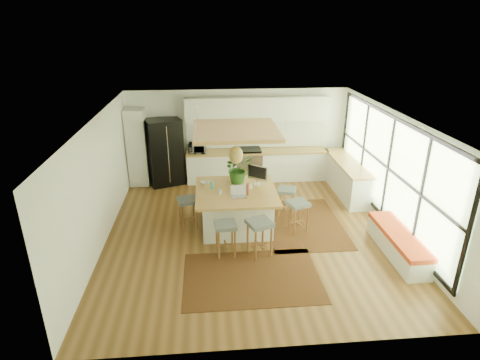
{
  "coord_description": "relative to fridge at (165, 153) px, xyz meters",
  "views": [
    {
      "loc": [
        -0.94,
        -8.0,
        4.6
      ],
      "look_at": [
        -0.2,
        0.5,
        1.1
      ],
      "focal_mm": 29.63,
      "sensor_mm": 36.0,
      "label": 1
    }
  ],
  "objects": [
    {
      "name": "window_wall",
      "position": [
        5.4,
        -3.16,
        0.47
      ],
      "size": [
        0.1,
        6.2,
        2.6
      ],
      "primitive_type": null,
      "color": "black",
      "rests_on": "wall_right"
    },
    {
      "name": "stool_right_back",
      "position": [
        3.16,
        -2.42,
        -0.57
      ],
      "size": [
        0.54,
        0.54,
        0.73
      ],
      "primitive_type": null,
      "rotation": [
        0.0,
        0.0,
        1.29
      ],
      "color": "#4D5555",
      "rests_on": "floor"
    },
    {
      "name": "island_bottle_3",
      "position": [
        2.22,
        -2.8,
        0.1
      ],
      "size": [
        0.07,
        0.07,
        0.19
      ],
      "primitive_type": "cylinder",
      "color": "white",
      "rests_on": "island"
    },
    {
      "name": "right_counter_base",
      "position": [
        5.11,
        -1.16,
        -0.49
      ],
      "size": [
        0.6,
        2.5,
        0.88
      ],
      "primitive_type": "cube",
      "color": "white",
      "rests_on": "floor"
    },
    {
      "name": "wall_front",
      "position": [
        2.18,
        -6.66,
        0.42
      ],
      "size": [
        6.5,
        0.0,
        6.5
      ],
      "primitive_type": "plane",
      "rotation": [
        -1.57,
        0.0,
        0.0
      ],
      "color": "white",
      "rests_on": "ground"
    },
    {
      "name": "rug_near",
      "position": [
        2.01,
        -4.9,
        -0.92
      ],
      "size": [
        2.6,
        1.8,
        0.01
      ],
      "primitive_type": "cube",
      "color": "black",
      "rests_on": "floor"
    },
    {
      "name": "monitor",
      "position": [
        2.4,
        -2.56,
        0.26
      ],
      "size": [
        0.53,
        0.47,
        0.49
      ],
      "primitive_type": null,
      "rotation": [
        0.0,
        0.0,
        -0.66
      ],
      "color": "#A5A5AA",
      "rests_on": "island"
    },
    {
      "name": "stool_near_right",
      "position": [
        2.25,
        -4.13,
        -0.57
      ],
      "size": [
        0.6,
        0.6,
        0.79
      ],
      "primitive_type": null,
      "rotation": [
        0.0,
        0.0,
        0.36
      ],
      "color": "#4D5555",
      "rests_on": "floor"
    },
    {
      "name": "wall_right",
      "position": [
        5.43,
        -3.16,
        0.42
      ],
      "size": [
        0.0,
        7.0,
        7.0
      ],
      "primitive_type": "plane",
      "rotation": [
        1.57,
        0.0,
        -1.57
      ],
      "color": "white",
      "rests_on": "ground"
    },
    {
      "name": "stool_left_side",
      "position": [
        0.75,
        -2.81,
        -0.57
      ],
      "size": [
        0.53,
        0.53,
        0.74
      ],
      "primitive_type": null,
      "rotation": [
        0.0,
        0.0,
        -1.33
      ],
      "color": "#4D5555",
      "rests_on": "floor"
    },
    {
      "name": "rug_right",
      "position": [
        3.49,
        -2.87,
        -0.92
      ],
      "size": [
        1.8,
        2.6,
        0.01
      ],
      "primitive_type": "cube",
      "color": "black",
      "rests_on": "floor"
    },
    {
      "name": "island",
      "position": [
        1.87,
        -2.85,
        -0.46
      ],
      "size": [
        1.85,
        1.85,
        0.93
      ],
      "primitive_type": null,
      "color": "#A97E3C",
      "rests_on": "floor"
    },
    {
      "name": "stool_near_left",
      "position": [
        1.56,
        -4.05,
        -0.57
      ],
      "size": [
        0.47,
        0.47,
        0.73
      ],
      "primitive_type": null,
      "rotation": [
        0.0,
        0.0,
        0.1
      ],
      "color": "#4D5555",
      "rests_on": "floor"
    },
    {
      "name": "wall_back",
      "position": [
        2.18,
        0.34,
        0.42
      ],
      "size": [
        6.5,
        0.0,
        6.5
      ],
      "primitive_type": "plane",
      "rotation": [
        1.57,
        0.0,
        0.0
      ],
      "color": "white",
      "rests_on": "ground"
    },
    {
      "name": "microwave",
      "position": [
        0.96,
        0.0,
        0.17
      ],
      "size": [
        0.52,
        0.3,
        0.34
      ],
      "primitive_type": "imported",
      "rotation": [
        0.0,
        0.0,
        -0.04
      ],
      "color": "#A5A5AA",
      "rests_on": "back_counter_top"
    },
    {
      "name": "fridge",
      "position": [
        0.0,
        0.0,
        0.0
      ],
      "size": [
        1.17,
        1.04,
        1.95
      ],
      "primitive_type": null,
      "rotation": [
        0.0,
        0.0,
        0.35
      ],
      "color": "black",
      "rests_on": "floor"
    },
    {
      "name": "right_counter_top",
      "position": [
        5.11,
        -1.16,
        -0.03
      ],
      "size": [
        0.64,
        2.54,
        0.05
      ],
      "primitive_type": "cube",
      "color": "#A97E3C",
      "rests_on": "right_counter_base"
    },
    {
      "name": "back_counter_top",
      "position": [
        2.73,
        0.02,
        -0.03
      ],
      "size": [
        4.24,
        0.64,
        0.05
      ],
      "primitive_type": "cube",
      "color": "#A97E3C",
      "rests_on": "back_counter_base"
    },
    {
      "name": "backsplash",
      "position": [
        2.73,
        0.32,
        0.43
      ],
      "size": [
        4.2,
        0.02,
        0.8
      ],
      "primitive_type": "cube",
      "color": "white",
      "rests_on": "wall_back"
    },
    {
      "name": "island_bottle_2",
      "position": [
        2.12,
        -3.15,
        0.1
      ],
      "size": [
        0.07,
        0.07,
        0.19
      ],
      "primitive_type": "cylinder",
      "color": "brown",
      "rests_on": "island"
    },
    {
      "name": "floor",
      "position": [
        2.18,
        -3.16,
        -0.93
      ],
      "size": [
        7.0,
        7.0,
        0.0
      ],
      "primitive_type": "plane",
      "color": "brown",
      "rests_on": "ground"
    },
    {
      "name": "upper_cabinets",
      "position": [
        2.73,
        0.16,
        1.22
      ],
      "size": [
        4.2,
        0.34,
        0.7
      ],
      "primitive_type": "cube",
      "color": "white",
      "rests_on": "wall_back"
    },
    {
      "name": "wall_left",
      "position": [
        -1.07,
        -3.16,
        0.42
      ],
      "size": [
        0.0,
        7.0,
        7.0
      ],
      "primitive_type": "plane",
      "rotation": [
        1.57,
        0.0,
        1.57
      ],
      "color": "white",
      "rests_on": "ground"
    },
    {
      "name": "island_plant",
      "position": [
        1.96,
        -2.39,
        0.29
      ],
      "size": [
        0.87,
        0.91,
        0.56
      ],
      "primitive_type": "imported",
      "rotation": [
        0.0,
        0.0,
        0.38
      ],
      "color": "#1E4C19",
      "rests_on": "island"
    },
    {
      "name": "laptop",
      "position": [
        1.91,
        -3.22,
        0.12
      ],
      "size": [
        0.35,
        0.37,
        0.25
      ],
      "primitive_type": null,
      "rotation": [
        0.0,
        0.0,
        0.04
      ],
      "color": "#A5A5AA",
      "rests_on": "island"
    },
    {
      "name": "ceiling",
      "position": [
        2.18,
        -3.16,
        1.78
      ],
      "size": [
        7.0,
        7.0,
        0.0
      ],
      "primitive_type": "plane",
      "rotation": [
        3.14,
        0.0,
        0.0
      ],
      "color": "white",
      "rests_on": "ground"
    },
    {
      "name": "pantry",
      "position": [
        -0.77,
        0.02,
        0.2
      ],
      "size": [
        0.55,
        0.6,
        2.25
      ],
      "primitive_type": "cube",
      "color": "white",
      "rests_on": "floor"
    },
    {
      "name": "back_counter_base",
      "position": [
        2.73,
        0.02,
        -0.49
      ],
      "size": [
        4.2,
        0.6,
        0.88
      ],
      "primitive_type": "cube",
      "color": "white",
      "rests_on": "floor"
    },
    {
      "name": "ceiling_panel",
      "position": [
        1.88,
        -2.76,
        1.12
      ],
      "size": [
        1.86,
        1.86,
        0.8
      ],
      "primitive_type": null,
      "color": "#A97E3C",
      "rests_on": "ceiling"
    },
    {
      "name": "range",
      "position": [
        2.48,
        0.02,
        -0.43
      ],
      "size": [
        0.76,
        0.62,
        1.0
      ],
      "primitive_type": null,
      "color": "#A5A5AA",
      "rests_on": "floor"
    },
    {
      "name": "stool_right_front",
      "position": [
        3.25,
        -3.2,
        -0.57
      ],
      "size": [
        0.56,
        0.56,
        0.75
      ],
      "primitive_type": null,
      "rotation": [
        0.0,
        0.0,
        1.91
      ],
      "color": "#4D5555",
      "rests_on": "floor"
    },
    {
      "name": "island_bottle_1",
      "position": [
        1.47,
        -3.0,
        0.1
      ],
      "size": [
        0.07,
        0.07,
        0.19
      ],
      "primitive_type": "cylinder",
      "color": "silver",
      "rests_on": "island"
    },
    {
      "name": "island_bottle_0",
      "position": [
        1.32,
        -2.75,
        0.1
      ],
      "size": [
        0.07,
        0.07,
        0.19
      ],
      "primitive_type": "cylinder",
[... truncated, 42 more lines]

